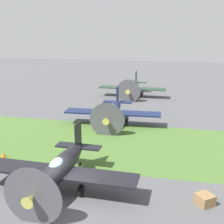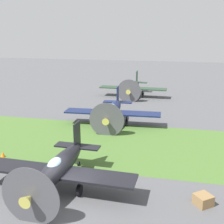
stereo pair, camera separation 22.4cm
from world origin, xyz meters
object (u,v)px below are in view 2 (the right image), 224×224
airplane_wingman (113,111)px  airplane_trail (133,87)px  airplane_lead (58,168)px  supply_crate (203,200)px  runway_marker_cone (3,154)px

airplane_wingman → airplane_trail: bearing=-93.2°
airplane_lead → airplane_trail: 27.34m
supply_crate → runway_marker_cone: bearing=-12.9°
airplane_lead → runway_marker_cone: 7.31m
airplane_lead → airplane_trail: (-0.61, -27.34, -0.00)m
supply_crate → airplane_lead: bearing=1.2°
airplane_lead → airplane_trail: same height
airplane_trail → supply_crate: bearing=108.0°
airplane_lead → airplane_wingman: size_ratio=0.99×
airplane_lead → airplane_wingman: (-0.48, -13.66, 0.02)m
airplane_lead → supply_crate: 8.83m
airplane_trail → airplane_wingman: bearing=90.8°
airplane_trail → runway_marker_cone: (6.83, 23.72, -1.27)m
supply_crate → airplane_wingman: bearing=-58.5°
runway_marker_cone → airplane_lead: bearing=149.9°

